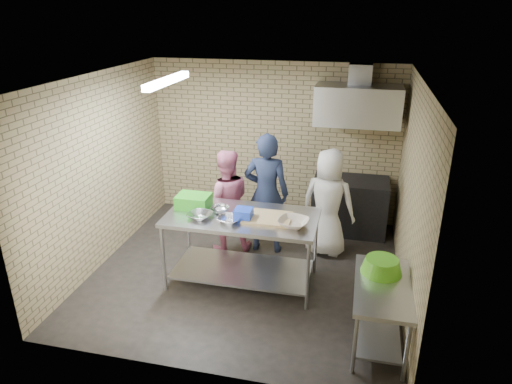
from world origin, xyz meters
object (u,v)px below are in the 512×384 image
side_counter (380,314)px  woman_pink (226,201)px  blue_tub (243,214)px  woman_white (328,203)px  green_basin (382,266)px  man_navy (266,194)px  green_crate (194,201)px  stove (349,205)px  prep_table (242,249)px  bottle_green (387,110)px

side_counter → woman_pink: woman_pink is taller
blue_tub → woman_white: bearing=50.0°
green_basin → man_navy: bearing=136.5°
green_crate → man_navy: size_ratio=0.24×
green_basin → side_counter: bearing=-85.4°
man_navy → woman_pink: man_navy is taller
green_crate → green_basin: size_ratio=0.95×
man_navy → green_basin: bearing=133.8°
stove → green_basin: bearing=-80.2°
woman_white → green_crate: bearing=39.3°
woman_pink → green_crate: bearing=50.8°
blue_tub → green_basin: 1.80m
blue_tub → side_counter: bearing=-23.4°
blue_tub → green_basin: bearing=-16.3°
green_basin → stove: bearing=99.8°
blue_tub → woman_pink: 1.10m
side_counter → green_basin: (-0.02, 0.25, 0.46)m
green_crate → woman_white: size_ratio=0.27×
blue_tub → man_navy: bearing=85.7°
green_crate → woman_pink: size_ratio=0.28×
prep_table → woman_white: size_ratio=1.21×
side_counter → woman_white: size_ratio=0.73×
prep_table → woman_pink: size_ratio=1.24×
green_basin → man_navy: 2.26m
woman_white → blue_tub: bearing=60.5°
side_counter → woman_white: woman_white is taller
green_crate → prep_table: bearing=-9.7°
stove → blue_tub: bearing=-122.8°
green_crate → woman_pink: (0.23, 0.71, -0.28)m
prep_table → green_basin: size_ratio=4.29×
stove → bottle_green: bearing=28.1°
stove → woman_white: size_ratio=0.73×
bottle_green → green_basin: bearing=-90.4°
side_counter → green_basin: 0.52m
stove → green_crate: 2.78m
side_counter → stove: size_ratio=1.00×
green_crate → stove: bearing=41.1°
woman_white → side_counter: bearing=121.9°
prep_table → side_counter: (1.79, -0.85, -0.12)m
prep_table → blue_tub: bearing=-63.4°
man_navy → woman_pink: bearing=9.0°
blue_tub → green_basin: blue_tub is taller
prep_table → green_basin: prep_table is taller
stove → blue_tub: 2.45m
bottle_green → stove: bearing=-151.9°
stove → green_basin: size_ratio=2.61×
woman_white → bottle_green: bearing=-114.7°
stove → woman_pink: bearing=-149.4°
prep_table → woman_pink: woman_pink is taller
side_counter → woman_pink: (-2.25, 1.68, 0.42)m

